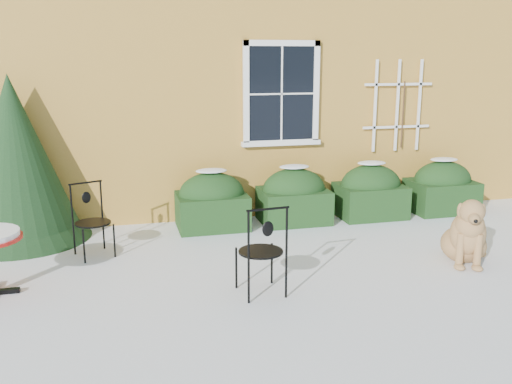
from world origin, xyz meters
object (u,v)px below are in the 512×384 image
object	(u,v)px
evergreen_shrub	(17,175)
dog	(466,236)
patio_chair_near	(262,250)
patio_chair_far	(92,220)

from	to	relation	value
evergreen_shrub	dog	world-z (taller)	evergreen_shrub
evergreen_shrub	patio_chair_near	xyz separation A→B (m)	(2.84, -2.73, -0.42)
evergreen_shrub	dog	xyz separation A→B (m)	(5.56, -2.42, -0.58)
patio_chair_near	patio_chair_far	size ratio (longest dim) A/B	1.07
evergreen_shrub	patio_chair_far	xyz separation A→B (m)	(1.01, -0.95, -0.46)
patio_chair_far	dog	xyz separation A→B (m)	(4.55, -1.47, -0.12)
patio_chair_near	dog	bearing A→B (deg)	-179.23
dog	evergreen_shrub	bearing A→B (deg)	-179.95
patio_chair_far	dog	bearing A→B (deg)	-38.31
patio_chair_near	evergreen_shrub	bearing A→B (deg)	-49.55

